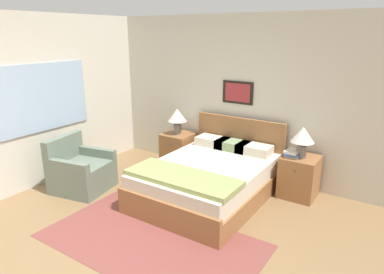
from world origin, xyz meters
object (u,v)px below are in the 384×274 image
Objects in this scene: armchair at (80,172)px; nightstand_by_door at (299,177)px; bed at (209,178)px; table_lamp_near_window at (177,117)px; nightstand_near_window at (179,150)px; table_lamp_by_door at (303,137)px.

nightstand_by_door is at bearing 108.07° from armchair.
bed is 1.96m from armchair.
table_lamp_near_window is at bearing -179.44° from nightstand_by_door.
nightstand_near_window is (-1.08, 0.76, 0.01)m from bed.
armchair is at bearing -113.70° from table_lamp_near_window.
nightstand_by_door is 2.25m from table_lamp_near_window.
armchair is at bearing -113.60° from nightstand_near_window.
nightstand_by_door is at bearing 0.00° from nightstand_near_window.
bed is 3.39× the size of nightstand_near_window.
table_lamp_near_window is (-1.08, 0.73, 0.62)m from bed.
nightstand_near_window is 2.15m from nightstand_by_door.
table_lamp_near_window is (-0.01, -0.02, 0.61)m from nightstand_near_window.
armchair is 1.98× the size of table_lamp_by_door.
table_lamp_by_door is (2.85, 1.57, 0.63)m from armchair.
armchair is 1.46× the size of nightstand_near_window.
armchair is at bearing -150.76° from nightstand_by_door.
table_lamp_by_door is at bearing -0.56° from nightstand_near_window.
nightstand_by_door is (1.08, 0.76, 0.01)m from bed.
bed is 2.31× the size of armchair.
table_lamp_by_door reaches higher than bed.
nightstand_near_window is at bearing 145.24° from armchair.
nightstand_by_door is at bearing 90.72° from table_lamp_by_door.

